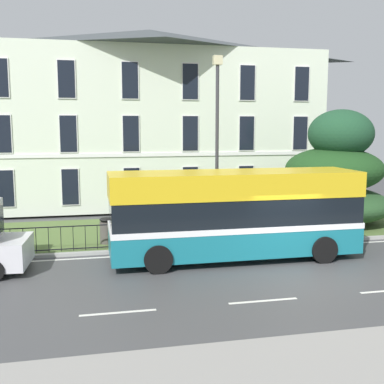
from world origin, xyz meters
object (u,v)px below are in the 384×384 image
object	(u,v)px
street_lamp_post	(217,138)
litter_bin	(107,230)
georgian_townhouse	(150,116)
evergreen_tree	(336,177)
single_decker_bus	(235,213)

from	to	relation	value
street_lamp_post	litter_bin	world-z (taller)	street_lamp_post
litter_bin	georgian_townhouse	bearing A→B (deg)	73.71
evergreen_tree	litter_bin	world-z (taller)	evergreen_tree
evergreen_tree	single_decker_bus	size ratio (longest dim) A/B	0.61
georgian_townhouse	evergreen_tree	xyz separation A→B (m)	(7.89, -9.19, -3.04)
georgian_townhouse	litter_bin	distance (m)	12.46
georgian_townhouse	litter_bin	size ratio (longest dim) A/B	18.49
single_decker_bus	street_lamp_post	world-z (taller)	street_lamp_post
evergreen_tree	georgian_townhouse	bearing A→B (deg)	130.64
single_decker_bus	litter_bin	world-z (taller)	single_decker_bus
evergreen_tree	street_lamp_post	xyz separation A→B (m)	(-6.61, -2.19, 1.96)
single_decker_bus	evergreen_tree	bearing A→B (deg)	35.76
evergreen_tree	street_lamp_post	size ratio (longest dim) A/B	0.74
evergreen_tree	street_lamp_post	bearing A→B (deg)	-161.64
evergreen_tree	single_decker_bus	world-z (taller)	evergreen_tree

